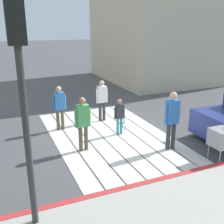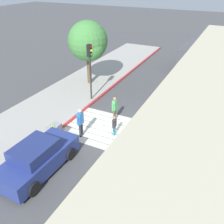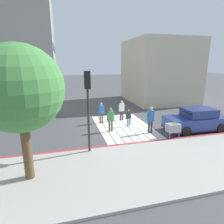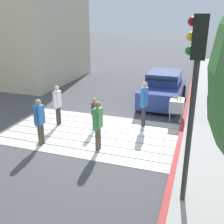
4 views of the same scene
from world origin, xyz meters
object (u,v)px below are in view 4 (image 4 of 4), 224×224
(car_parked_near_curb, at_px, (163,89))
(pedestrian_child_with_racket, at_px, (95,112))
(pedestrian_adult_lead, at_px, (98,122))
(pedestrian_adult_side, at_px, (144,101))
(traffic_light_corner, at_px, (194,78))
(tennis_ball_cart, at_px, (177,105))
(pedestrian_teen_behind, at_px, (40,119))
(pedestrian_adult_trailing, at_px, (58,102))

(car_parked_near_curb, xyz_separation_m, pedestrian_child_with_racket, (2.00, 4.28, -0.01))
(pedestrian_adult_lead, distance_m, pedestrian_adult_side, 2.68)
(traffic_light_corner, distance_m, pedestrian_adult_side, 5.14)
(tennis_ball_cart, bearing_deg, pedestrian_teen_behind, 41.68)
(traffic_light_corner, xyz_separation_m, pedestrian_adult_trailing, (5.15, -3.38, -2.08))
(car_parked_near_curb, height_order, tennis_ball_cart, car_parked_near_curb)
(traffic_light_corner, height_order, pedestrian_adult_side, traffic_light_corner)
(tennis_ball_cart, relative_size, pedestrian_adult_trailing, 0.62)
(pedestrian_adult_trailing, distance_m, pedestrian_adult_side, 3.43)
(pedestrian_adult_trailing, relative_size, pedestrian_child_with_racket, 1.28)
(pedestrian_adult_lead, bearing_deg, pedestrian_teen_behind, 7.07)
(tennis_ball_cart, height_order, pedestrian_adult_lead, pedestrian_adult_lead)
(pedestrian_adult_side, bearing_deg, pedestrian_child_with_racket, 28.61)
(tennis_ball_cart, distance_m, pedestrian_child_with_racket, 3.47)
(pedestrian_adult_lead, relative_size, pedestrian_adult_trailing, 1.02)
(traffic_light_corner, distance_m, pedestrian_adult_lead, 3.98)
(car_parked_near_curb, relative_size, pedestrian_adult_trailing, 2.64)
(car_parked_near_curb, distance_m, pedestrian_teen_behind, 6.91)
(pedestrian_adult_trailing, bearing_deg, pedestrian_adult_lead, 146.78)
(pedestrian_adult_lead, bearing_deg, traffic_light_corner, 146.66)
(car_parked_near_curb, distance_m, pedestrian_adult_lead, 5.98)
(traffic_light_corner, relative_size, tennis_ball_cart, 4.17)
(pedestrian_child_with_racket, bearing_deg, traffic_light_corner, 136.25)
(tennis_ball_cart, bearing_deg, pedestrian_adult_lead, 57.94)
(pedestrian_adult_trailing, distance_m, pedestrian_teen_behind, 1.78)
(car_parked_near_curb, bearing_deg, pedestrian_adult_side, 85.07)
(pedestrian_adult_lead, bearing_deg, pedestrian_adult_trailing, -33.22)
(pedestrian_teen_behind, bearing_deg, pedestrian_child_with_racket, -124.77)
(tennis_ball_cart, distance_m, pedestrian_teen_behind, 5.57)
(pedestrian_child_with_racket, bearing_deg, pedestrian_adult_lead, 115.39)
(car_parked_near_curb, relative_size, pedestrian_child_with_racket, 3.38)
(car_parked_near_curb, distance_m, pedestrian_adult_side, 3.38)
(pedestrian_adult_side, bearing_deg, pedestrian_adult_lead, 68.64)
(traffic_light_corner, relative_size, pedestrian_adult_side, 2.33)
(pedestrian_adult_side, bearing_deg, pedestrian_adult_trailing, 16.70)
(traffic_light_corner, distance_m, pedestrian_child_with_racket, 5.47)
(pedestrian_adult_lead, height_order, pedestrian_adult_trailing, pedestrian_adult_lead)
(car_parked_near_curb, xyz_separation_m, pedestrian_adult_lead, (1.26, 5.84, 0.25))
(pedestrian_adult_side, distance_m, pedestrian_child_with_racket, 1.98)
(car_parked_near_curb, bearing_deg, tennis_ball_cart, 110.65)
(tennis_ball_cart, distance_m, pedestrian_adult_lead, 4.09)
(traffic_light_corner, relative_size, pedestrian_adult_trailing, 2.58)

